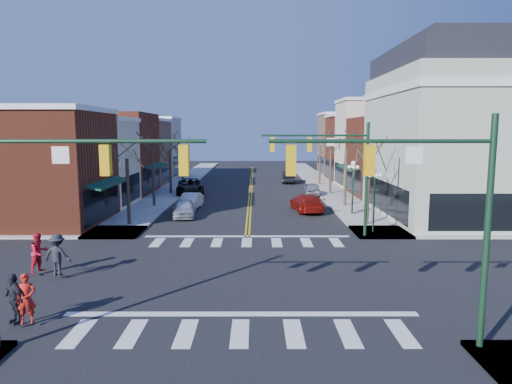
{
  "coord_description": "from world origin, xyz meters",
  "views": [
    {
      "loc": [
        0.52,
        -20.62,
        6.71
      ],
      "look_at": [
        0.56,
        8.23,
        2.8
      ],
      "focal_mm": 32.0,
      "sensor_mm": 36.0,
      "label": 1
    }
  ],
  "objects_px": {
    "lamppost_midblock": "(353,178)",
    "car_left_mid": "(190,201)",
    "car_left_near": "(184,208)",
    "pedestrian_red_a": "(26,299)",
    "lamppost_corner": "(374,189)",
    "car_right_near": "(307,203)",
    "pedestrian_red_b": "(39,253)",
    "car_right_mid": "(312,189)",
    "pedestrian_dark_a": "(14,299)",
    "car_left_far": "(190,187)",
    "victorian_corner": "(464,131)",
    "pedestrian_dark_b": "(57,255)",
    "car_right_far": "(289,177)"
  },
  "relations": [
    {
      "from": "car_right_near",
      "to": "car_right_mid",
      "type": "relative_size",
      "value": 1.27
    },
    {
      "from": "pedestrian_dark_b",
      "to": "pedestrian_red_a",
      "type": "bearing_deg",
      "value": 109.8
    },
    {
      "from": "pedestrian_red_b",
      "to": "pedestrian_dark_b",
      "type": "bearing_deg",
      "value": -89.17
    },
    {
      "from": "car_right_mid",
      "to": "pedestrian_red_b",
      "type": "xyz_separation_m",
      "value": [
        -15.94,
        -26.27,
        0.4
      ]
    },
    {
      "from": "lamppost_midblock",
      "to": "car_left_mid",
      "type": "distance_m",
      "value": 13.76
    },
    {
      "from": "lamppost_midblock",
      "to": "pedestrian_red_a",
      "type": "height_order",
      "value": "lamppost_midblock"
    },
    {
      "from": "car_left_near",
      "to": "pedestrian_red_a",
      "type": "bearing_deg",
      "value": -103.57
    },
    {
      "from": "pedestrian_dark_a",
      "to": "victorian_corner",
      "type": "bearing_deg",
      "value": 75.54
    },
    {
      "from": "car_left_near",
      "to": "pedestrian_red_b",
      "type": "height_order",
      "value": "pedestrian_red_b"
    },
    {
      "from": "pedestrian_red_a",
      "to": "pedestrian_red_b",
      "type": "bearing_deg",
      "value": 97.83
    },
    {
      "from": "car_left_far",
      "to": "lamppost_midblock",
      "type": "bearing_deg",
      "value": -46.6
    },
    {
      "from": "victorian_corner",
      "to": "car_left_far",
      "type": "height_order",
      "value": "victorian_corner"
    },
    {
      "from": "car_left_near",
      "to": "pedestrian_dark_b",
      "type": "relative_size",
      "value": 2.1
    },
    {
      "from": "car_left_near",
      "to": "car_right_mid",
      "type": "height_order",
      "value": "car_left_near"
    },
    {
      "from": "car_left_near",
      "to": "car_right_mid",
      "type": "bearing_deg",
      "value": 39.11
    },
    {
      "from": "pedestrian_red_b",
      "to": "lamppost_midblock",
      "type": "bearing_deg",
      "value": -22.38
    },
    {
      "from": "victorian_corner",
      "to": "pedestrian_dark_a",
      "type": "relative_size",
      "value": 8.14
    },
    {
      "from": "lamppost_midblock",
      "to": "pedestrian_red_b",
      "type": "relative_size",
      "value": 2.34
    },
    {
      "from": "car_left_far",
      "to": "pedestrian_dark_a",
      "type": "bearing_deg",
      "value": -99.55
    },
    {
      "from": "victorian_corner",
      "to": "car_left_mid",
      "type": "relative_size",
      "value": 3.48
    },
    {
      "from": "lamppost_corner",
      "to": "car_right_mid",
      "type": "xyz_separation_m",
      "value": [
        -1.8,
        17.77,
        -2.29
      ]
    },
    {
      "from": "pedestrian_dark_a",
      "to": "pedestrian_red_b",
      "type": "bearing_deg",
      "value": 143.42
    },
    {
      "from": "car_left_near",
      "to": "pedestrian_red_a",
      "type": "height_order",
      "value": "pedestrian_red_a"
    },
    {
      "from": "car_left_far",
      "to": "victorian_corner",
      "type": "bearing_deg",
      "value": -35.76
    },
    {
      "from": "car_right_mid",
      "to": "pedestrian_dark_b",
      "type": "relative_size",
      "value": 2.05
    },
    {
      "from": "pedestrian_red_a",
      "to": "pedestrian_dark_a",
      "type": "xyz_separation_m",
      "value": [
        -0.42,
        -0.0,
        0.0
      ]
    },
    {
      "from": "car_right_near",
      "to": "car_right_far",
      "type": "relative_size",
      "value": 1.09
    },
    {
      "from": "car_right_far",
      "to": "pedestrian_red_a",
      "type": "relative_size",
      "value": 2.66
    },
    {
      "from": "pedestrian_red_a",
      "to": "pedestrian_dark_a",
      "type": "relative_size",
      "value": 1.0
    },
    {
      "from": "lamppost_corner",
      "to": "car_right_far",
      "type": "relative_size",
      "value": 0.93
    },
    {
      "from": "car_right_far",
      "to": "pedestrian_red_b",
      "type": "distance_m",
      "value": 40.35
    },
    {
      "from": "car_left_mid",
      "to": "car_left_far",
      "type": "bearing_deg",
      "value": 104.47
    },
    {
      "from": "car_left_far",
      "to": "car_right_mid",
      "type": "bearing_deg",
      "value": -10.28
    },
    {
      "from": "car_right_far",
      "to": "pedestrian_dark_b",
      "type": "distance_m",
      "value": 40.5
    },
    {
      "from": "car_left_mid",
      "to": "car_left_far",
      "type": "relative_size",
      "value": 0.68
    },
    {
      "from": "lamppost_corner",
      "to": "car_right_near",
      "type": "xyz_separation_m",
      "value": [
        -3.4,
        8.33,
        -2.23
      ]
    },
    {
      "from": "car_left_near",
      "to": "car_left_far",
      "type": "bearing_deg",
      "value": 88.68
    },
    {
      "from": "car_left_mid",
      "to": "pedestrian_dark_b",
      "type": "distance_m",
      "value": 18.79
    },
    {
      "from": "pedestrian_dark_a",
      "to": "pedestrian_dark_b",
      "type": "bearing_deg",
      "value": 133.8
    },
    {
      "from": "car_left_near",
      "to": "car_right_far",
      "type": "relative_size",
      "value": 0.87
    },
    {
      "from": "pedestrian_red_b",
      "to": "car_right_near",
      "type": "bearing_deg",
      "value": -13.03
    },
    {
      "from": "lamppost_midblock",
      "to": "pedestrian_red_b",
      "type": "distance_m",
      "value": 23.31
    },
    {
      "from": "car_left_mid",
      "to": "victorian_corner",
      "type": "bearing_deg",
      "value": -2.57
    },
    {
      "from": "pedestrian_red_a",
      "to": "pedestrian_dark_b",
      "type": "bearing_deg",
      "value": 88.96
    },
    {
      "from": "car_left_far",
      "to": "pedestrian_dark_b",
      "type": "relative_size",
      "value": 3.12
    },
    {
      "from": "car_left_far",
      "to": "pedestrian_dark_b",
      "type": "distance_m",
      "value": 27.6
    },
    {
      "from": "victorian_corner",
      "to": "lamppost_corner",
      "type": "distance_m",
      "value": 10.89
    },
    {
      "from": "lamppost_corner",
      "to": "car_left_near",
      "type": "bearing_deg",
      "value": 156.25
    },
    {
      "from": "car_right_mid",
      "to": "pedestrian_dark_a",
      "type": "height_order",
      "value": "pedestrian_dark_a"
    },
    {
      "from": "lamppost_corner",
      "to": "pedestrian_red_b",
      "type": "xyz_separation_m",
      "value": [
        -17.74,
        -8.5,
        -1.89
      ]
    }
  ]
}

